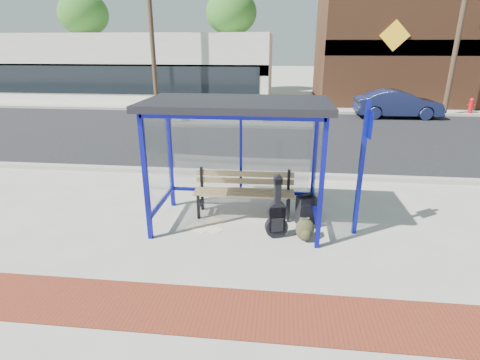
# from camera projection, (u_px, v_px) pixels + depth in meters

# --- Properties ---
(ground) EXTENTS (120.00, 120.00, 0.00)m
(ground) POSITION_uv_depth(u_px,v_px,m) (237.00, 224.00, 7.41)
(ground) COLOR #B2ADA0
(ground) RESTS_ON ground
(brick_paver_strip) EXTENTS (60.00, 1.00, 0.01)m
(brick_paver_strip) POSITION_uv_depth(u_px,v_px,m) (214.00, 311.00, 4.98)
(brick_paver_strip) COLOR maroon
(brick_paver_strip) RESTS_ON ground
(curb_near) EXTENTS (60.00, 0.25, 0.12)m
(curb_near) POSITION_uv_depth(u_px,v_px,m) (249.00, 174.00, 10.10)
(curb_near) COLOR gray
(curb_near) RESTS_ON ground
(street_asphalt) EXTENTS (60.00, 10.00, 0.00)m
(street_asphalt) POSITION_uv_depth(u_px,v_px,m) (261.00, 134.00, 14.89)
(street_asphalt) COLOR black
(street_asphalt) RESTS_ON ground
(curb_far) EXTENTS (60.00, 0.25, 0.12)m
(curb_far) POSITION_uv_depth(u_px,v_px,m) (266.00, 111.00, 19.64)
(curb_far) COLOR gray
(curb_far) RESTS_ON ground
(far_sidewalk) EXTENTS (60.00, 4.00, 0.01)m
(far_sidewalk) POSITION_uv_depth(u_px,v_px,m) (268.00, 107.00, 21.43)
(far_sidewalk) COLOR #B2ADA0
(far_sidewalk) RESTS_ON ground
(bus_shelter) EXTENTS (3.30, 1.80, 2.42)m
(bus_shelter) POSITION_uv_depth(u_px,v_px,m) (237.00, 119.00, 6.77)
(bus_shelter) COLOR #0C0E87
(bus_shelter) RESTS_ON ground
(storefront_white) EXTENTS (18.00, 6.04, 4.00)m
(storefront_white) POSITION_uv_depth(u_px,v_px,m) (133.00, 67.00, 24.48)
(storefront_white) COLOR silver
(storefront_white) RESTS_ON ground
(storefront_brown) EXTENTS (10.00, 7.08, 6.40)m
(storefront_brown) POSITION_uv_depth(u_px,v_px,m) (403.00, 47.00, 22.78)
(storefront_brown) COLOR #59331E
(storefront_brown) RESTS_ON ground
(tree_left) EXTENTS (3.60, 3.60, 7.03)m
(tree_left) POSITION_uv_depth(u_px,v_px,m) (84.00, 15.00, 27.58)
(tree_left) COLOR #4C3826
(tree_left) RESTS_ON ground
(tree_mid) EXTENTS (3.60, 3.60, 7.03)m
(tree_mid) POSITION_uv_depth(u_px,v_px,m) (231.00, 13.00, 26.43)
(tree_mid) COLOR #4C3826
(tree_mid) RESTS_ON ground
(tree_right) EXTENTS (3.60, 3.60, 7.03)m
(tree_right) POSITION_uv_depth(u_px,v_px,m) (462.00, 11.00, 24.82)
(tree_right) COLOR #4C3826
(tree_right) RESTS_ON ground
(utility_pole_west) EXTENTS (1.60, 0.24, 8.00)m
(utility_pole_west) POSITION_uv_depth(u_px,v_px,m) (151.00, 29.00, 19.16)
(utility_pole_west) COLOR #4C3826
(utility_pole_west) RESTS_ON ground
(utility_pole_east) EXTENTS (1.60, 0.24, 8.00)m
(utility_pole_east) POSITION_uv_depth(u_px,v_px,m) (460.00, 28.00, 17.61)
(utility_pole_east) COLOR #4C3826
(utility_pole_east) RESTS_ON ground
(bench) EXTENTS (2.04, 0.54, 0.96)m
(bench) POSITION_uv_depth(u_px,v_px,m) (244.00, 190.00, 7.66)
(bench) COLOR black
(bench) RESTS_ON ground
(guitar_bag) EXTENTS (0.43, 0.23, 1.14)m
(guitar_bag) POSITION_uv_depth(u_px,v_px,m) (277.00, 216.00, 6.76)
(guitar_bag) COLOR black
(guitar_bag) RESTS_ON ground
(suitcase) EXTENTS (0.42, 0.35, 0.63)m
(suitcase) POSITION_uv_depth(u_px,v_px,m) (306.00, 210.00, 7.31)
(suitcase) COLOR black
(suitcase) RESTS_ON ground
(backpack) EXTENTS (0.37, 0.35, 0.41)m
(backpack) POSITION_uv_depth(u_px,v_px,m) (305.00, 230.00, 6.74)
(backpack) COLOR #30301B
(backpack) RESTS_ON ground
(sign_post) EXTENTS (0.12, 0.31, 2.48)m
(sign_post) POSITION_uv_depth(u_px,v_px,m) (362.00, 162.00, 6.57)
(sign_post) COLOR #0C1388
(sign_post) RESTS_ON ground
(newspaper_a) EXTENTS (0.52, 0.48, 0.01)m
(newspaper_a) POSITION_uv_depth(u_px,v_px,m) (199.00, 227.00, 7.25)
(newspaper_a) COLOR white
(newspaper_a) RESTS_ON ground
(newspaper_b) EXTENTS (0.42, 0.40, 0.01)m
(newspaper_b) POSITION_uv_depth(u_px,v_px,m) (213.00, 230.00, 7.17)
(newspaper_b) COLOR white
(newspaper_b) RESTS_ON ground
(newspaper_c) EXTENTS (0.43, 0.40, 0.01)m
(newspaper_c) POSITION_uv_depth(u_px,v_px,m) (215.00, 221.00, 7.51)
(newspaper_c) COLOR white
(newspaper_c) RESTS_ON ground
(parked_car) EXTENTS (4.06, 1.55, 1.32)m
(parked_car) POSITION_uv_depth(u_px,v_px,m) (398.00, 104.00, 18.01)
(parked_car) COLOR #181E43
(parked_car) RESTS_ON ground
(fire_hydrant) EXTENTS (0.35, 0.24, 0.80)m
(fire_hydrant) POSITION_uv_depth(u_px,v_px,m) (471.00, 105.00, 19.26)
(fire_hydrant) COLOR red
(fire_hydrant) RESTS_ON ground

